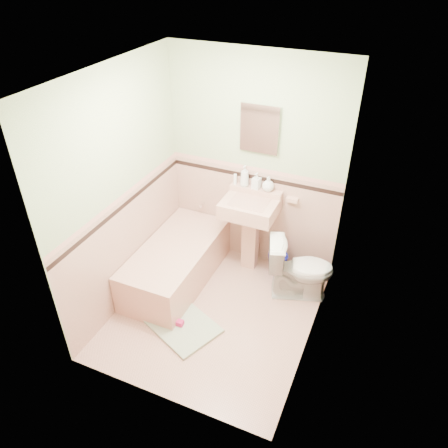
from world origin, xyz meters
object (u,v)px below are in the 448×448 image
at_px(medicine_cabinet, 260,129).
at_px(shoe, 177,322).
at_px(toilet, 300,269).
at_px(sink, 249,236).
at_px(bathtub, 177,264).
at_px(soap_bottle_right, 268,184).
at_px(bucket, 278,263).
at_px(soap_bottle_mid, 257,181).
at_px(soap_bottle_left, 245,176).

relative_size(medicine_cabinet, shoe, 3.49).
bearing_deg(toilet, sink, 55.12).
bearing_deg(toilet, bathtub, 85.29).
xyz_separation_m(bathtub, medicine_cabinet, (0.68, 0.74, 1.47)).
distance_m(soap_bottle_right, bucket, 1.00).
bearing_deg(bathtub, soap_bottle_mid, 46.19).
bearing_deg(toilet, medicine_cabinet, 40.45).
bearing_deg(bathtub, medicine_cabinet, 47.42).
height_order(medicine_cabinet, soap_bottle_right, medicine_cabinet).
bearing_deg(soap_bottle_right, soap_bottle_left, 180.00).
relative_size(bathtub, soap_bottle_left, 5.99).
xyz_separation_m(toilet, shoe, (-1.01, -0.98, -0.30)).
relative_size(bathtub, toilet, 2.09).
relative_size(bathtub, shoe, 11.27).
distance_m(toilet, shoe, 1.44).
xyz_separation_m(sink, shoe, (-0.33, -1.18, -0.41)).
height_order(bucket, shoe, bucket).
relative_size(bathtub, bucket, 6.29).
height_order(soap_bottle_mid, soap_bottle_right, soap_bottle_mid).
distance_m(soap_bottle_left, soap_bottle_right, 0.28).
xyz_separation_m(soap_bottle_mid, shoe, (-0.33, -1.36, -1.05)).
height_order(sink, soap_bottle_mid, soap_bottle_mid).
distance_m(soap_bottle_left, shoe, 1.75).
height_order(sink, soap_bottle_right, soap_bottle_right).
xyz_separation_m(bathtub, shoe, (0.35, -0.65, -0.17)).
relative_size(sink, medicine_cabinet, 2.03).
bearing_deg(bathtub, soap_bottle_right, 40.94).
xyz_separation_m(soap_bottle_left, soap_bottle_mid, (0.14, 0.00, -0.03)).
height_order(sink, soap_bottle_left, soap_bottle_left).
bearing_deg(soap_bottle_left, soap_bottle_right, 0.00).
relative_size(soap_bottle_right, shoe, 1.28).
distance_m(medicine_cabinet, soap_bottle_mid, 0.60).
height_order(sink, bucket, sink).
bearing_deg(soap_bottle_mid, bathtub, -133.81).
relative_size(medicine_cabinet, soap_bottle_mid, 2.47).
relative_size(medicine_cabinet, soap_bottle_left, 1.86).
bearing_deg(toilet, soap_bottle_right, 36.45).
bearing_deg(toilet, bucket, 30.81).
bearing_deg(soap_bottle_left, toilet, -25.03).
relative_size(soap_bottle_left, soap_bottle_mid, 1.33).
bearing_deg(bucket, soap_bottle_right, 155.45).
height_order(sink, medicine_cabinet, medicine_cabinet).
xyz_separation_m(medicine_cabinet, shoe, (-0.33, -1.39, -1.64)).
height_order(toilet, bucket, toilet).
relative_size(soap_bottle_left, soap_bottle_right, 1.47).
distance_m(bathtub, sink, 0.90).
bearing_deg(bathtub, toilet, 13.54).
bearing_deg(soap_bottle_right, soap_bottle_mid, 180.00).
bearing_deg(medicine_cabinet, toilet, -31.29).
distance_m(medicine_cabinet, shoe, 2.18).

